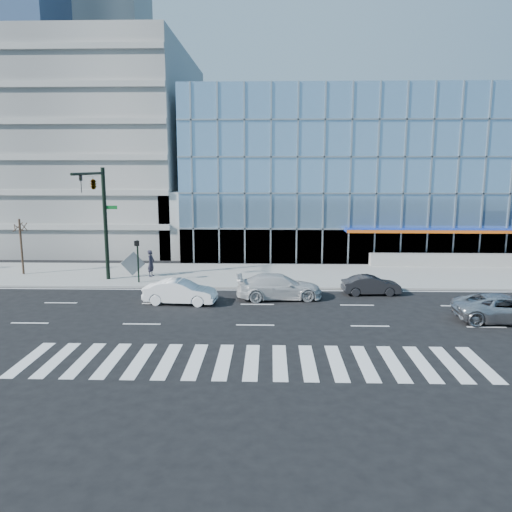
# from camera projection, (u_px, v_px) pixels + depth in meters

# --- Properties ---
(ground) EXTENTS (160.00, 160.00, 0.00)m
(ground) POSITION_uv_depth(u_px,v_px,m) (257.00, 304.00, 30.08)
(ground) COLOR black
(ground) RESTS_ON ground
(sidewalk) EXTENTS (120.00, 8.00, 0.15)m
(sidewalk) POSITION_uv_depth(u_px,v_px,m) (260.00, 275.00, 37.94)
(sidewalk) COLOR gray
(sidewalk) RESTS_ON ground
(theatre_building) EXTENTS (42.00, 26.00, 15.00)m
(theatre_building) POSITION_uv_depth(u_px,v_px,m) (393.00, 173.00, 53.94)
(theatre_building) COLOR #76A1C5
(theatre_building) RESTS_ON ground
(parking_garage) EXTENTS (24.00, 24.00, 20.00)m
(parking_garage) POSITION_uv_depth(u_px,v_px,m) (81.00, 150.00, 54.47)
(parking_garage) COLOR gray
(parking_garage) RESTS_ON ground
(ramp_block) EXTENTS (6.00, 8.00, 6.00)m
(ramp_block) POSITION_uv_depth(u_px,v_px,m) (199.00, 222.00, 47.43)
(ramp_block) COLOR gray
(ramp_block) RESTS_ON ground
(tower_backdrop) EXTENTS (14.00, 14.00, 48.00)m
(tower_backdrop) POSITION_uv_depth(u_px,v_px,m) (111.00, 83.00, 95.57)
(tower_backdrop) COLOR gray
(tower_backdrop) RESTS_ON ground
(traffic_signal) EXTENTS (1.14, 5.74, 8.00)m
(traffic_signal) POSITION_uv_depth(u_px,v_px,m) (97.00, 197.00, 33.80)
(traffic_signal) COLOR black
(traffic_signal) RESTS_ON sidewalk
(ped_signal_post) EXTENTS (0.30, 0.33, 3.00)m
(ped_signal_post) POSITION_uv_depth(u_px,v_px,m) (138.00, 255.00, 34.81)
(ped_signal_post) COLOR black
(ped_signal_post) RESTS_ON sidewalk
(street_tree_near) EXTENTS (1.10, 1.10, 4.23)m
(street_tree_near) POSITION_uv_depth(u_px,v_px,m) (20.00, 227.00, 37.30)
(street_tree_near) COLOR #332319
(street_tree_near) RESTS_ON sidewalk
(silver_suv) EXTENTS (5.42, 2.73, 1.47)m
(silver_suv) POSITION_uv_depth(u_px,v_px,m) (505.00, 308.00, 26.62)
(silver_suv) COLOR #B8B9BE
(silver_suv) RESTS_ON ground
(white_suv) EXTENTS (5.54, 2.67, 1.55)m
(white_suv) POSITION_uv_depth(u_px,v_px,m) (279.00, 287.00, 31.27)
(white_suv) COLOR silver
(white_suv) RESTS_ON ground
(white_sedan) EXTENTS (4.51, 1.94, 1.44)m
(white_sedan) POSITION_uv_depth(u_px,v_px,m) (180.00, 292.00, 30.18)
(white_sedan) COLOR white
(white_sedan) RESTS_ON ground
(dark_sedan) EXTENTS (3.81, 1.51, 1.23)m
(dark_sedan) POSITION_uv_depth(u_px,v_px,m) (371.00, 285.00, 32.34)
(dark_sedan) COLOR black
(dark_sedan) RESTS_ON ground
(pedestrian) EXTENTS (0.60, 0.80, 1.97)m
(pedestrian) POSITION_uv_depth(u_px,v_px,m) (151.00, 263.00, 36.98)
(pedestrian) COLOR black
(pedestrian) RESTS_ON sidewalk
(tilted_panel) EXTENTS (1.68, 0.84, 1.83)m
(tilted_panel) POSITION_uv_depth(u_px,v_px,m) (133.00, 263.00, 37.25)
(tilted_panel) COLOR #969696
(tilted_panel) RESTS_ON sidewalk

